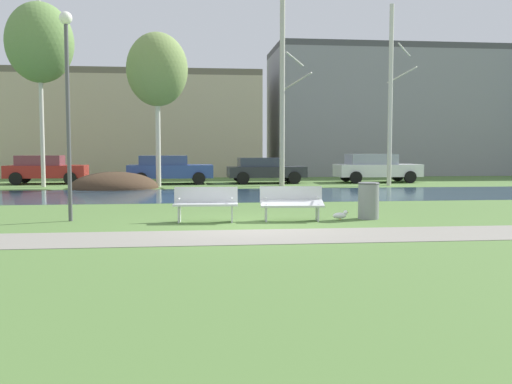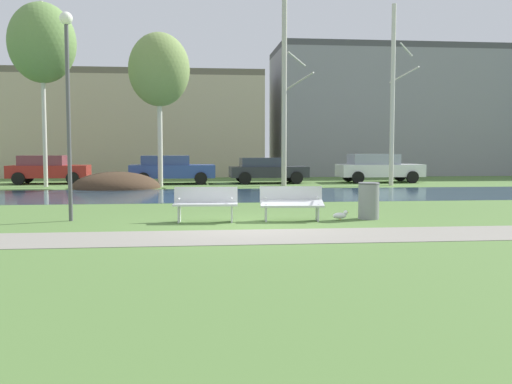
% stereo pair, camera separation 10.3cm
% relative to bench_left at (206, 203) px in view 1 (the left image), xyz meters
% --- Properties ---
extents(ground_plane, '(120.00, 120.00, 0.00)m').
position_rel_bench_left_xyz_m(ground_plane, '(1.08, 9.12, -0.47)').
color(ground_plane, '#517538').
extents(paved_path_strip, '(60.00, 2.05, 0.01)m').
position_rel_bench_left_xyz_m(paved_path_strip, '(1.08, -2.56, -0.47)').
color(paved_path_strip, gray).
rests_on(paved_path_strip, ground).
extents(river_band, '(80.00, 6.77, 0.01)m').
position_rel_bench_left_xyz_m(river_band, '(1.08, 8.40, -0.47)').
color(river_band, '#2D475B').
rests_on(river_band, ground).
extents(soil_mound, '(4.05, 3.41, 1.53)m').
position_rel_bench_left_xyz_m(soil_mound, '(-3.86, 12.79, -0.47)').
color(soil_mound, '#423021').
rests_on(soil_mound, ground).
extents(bench_left, '(1.64, 0.68, 0.87)m').
position_rel_bench_left_xyz_m(bench_left, '(0.00, 0.00, 0.00)').
color(bench_left, silver).
rests_on(bench_left, ground).
extents(bench_right, '(1.64, 0.68, 0.87)m').
position_rel_bench_left_xyz_m(bench_right, '(2.18, 0.00, 0.00)').
color(bench_right, silver).
rests_on(bench_right, ground).
extents(trash_bin, '(0.56, 0.56, 0.96)m').
position_rel_bench_left_xyz_m(trash_bin, '(4.25, 0.17, 0.02)').
color(trash_bin, gray).
rests_on(trash_bin, ground).
extents(seagull, '(0.43, 0.16, 0.26)m').
position_rel_bench_left_xyz_m(seagull, '(3.45, -0.04, -0.34)').
color(seagull, white).
rests_on(seagull, ground).
extents(streetlamp, '(0.32, 0.32, 5.22)m').
position_rel_bench_left_xyz_m(streetlamp, '(-3.41, 0.59, 3.03)').
color(streetlamp, '#4C4C51').
rests_on(streetlamp, ground).
extents(birch_far_left, '(3.12, 3.12, 8.69)m').
position_rel_bench_left_xyz_m(birch_far_left, '(-7.32, 14.00, 6.28)').
color(birch_far_left, beige).
rests_on(birch_far_left, ground).
extents(birch_left, '(2.89, 2.89, 7.31)m').
position_rel_bench_left_xyz_m(birch_left, '(-1.88, 13.63, 5.07)').
color(birch_left, beige).
rests_on(birch_left, ground).
extents(birch_center_left, '(1.57, 2.49, 9.26)m').
position_rel_bench_left_xyz_m(birch_center_left, '(4.17, 13.74, 4.20)').
color(birch_center_left, '#BCB7A8').
rests_on(birch_center_left, ground).
extents(birch_center, '(1.39, 2.23, 8.84)m').
position_rel_bench_left_xyz_m(birch_center, '(9.49, 13.33, 4.01)').
color(birch_center, beige).
rests_on(birch_center, ground).
extents(parked_van_nearest_red, '(4.04, 2.07, 1.47)m').
position_rel_bench_left_xyz_m(parked_van_nearest_red, '(-7.86, 16.63, 0.31)').
color(parked_van_nearest_red, maroon).
rests_on(parked_van_nearest_red, ground).
extents(parked_sedan_second_blue, '(4.38, 2.17, 1.47)m').
position_rel_bench_left_xyz_m(parked_sedan_second_blue, '(-1.47, 15.80, 0.31)').
color(parked_sedan_second_blue, '#2D4793').
rests_on(parked_sedan_second_blue, ground).
extents(parked_hatch_third_dark, '(4.10, 2.11, 1.35)m').
position_rel_bench_left_xyz_m(parked_hatch_third_dark, '(3.55, 15.87, 0.25)').
color(parked_hatch_third_dark, '#282B30').
rests_on(parked_hatch_third_dark, ground).
extents(parked_wagon_fourth_white, '(4.55, 2.05, 1.54)m').
position_rel_bench_left_xyz_m(parked_wagon_fourth_white, '(9.61, 15.88, 0.33)').
color(parked_wagon_fourth_white, silver).
rests_on(parked_wagon_fourth_white, ground).
extents(building_beige_block, '(17.28, 6.65, 6.83)m').
position_rel_bench_left_xyz_m(building_beige_block, '(-4.41, 25.48, 2.94)').
color(building_beige_block, '#BCAD8E').
rests_on(building_beige_block, ground).
extents(building_grey_warehouse, '(15.79, 6.79, 8.75)m').
position_rel_bench_left_xyz_m(building_grey_warehouse, '(13.29, 25.44, 3.90)').
color(building_grey_warehouse, gray).
rests_on(building_grey_warehouse, ground).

